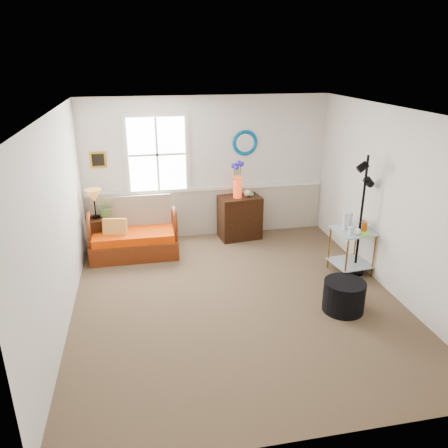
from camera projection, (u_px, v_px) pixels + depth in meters
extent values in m
cube|color=brown|center=(236.00, 299.00, 6.20)|extent=(4.50, 5.00, 0.01)
cube|color=white|center=(238.00, 112.00, 5.27)|extent=(4.50, 5.00, 0.01)
cube|color=silver|center=(207.00, 168.00, 8.02)|extent=(4.50, 0.01, 2.60)
cube|color=silver|center=(307.00, 318.00, 3.45)|extent=(4.50, 0.01, 2.60)
cube|color=silver|center=(58.00, 225.00, 5.33)|extent=(0.01, 5.00, 2.60)
cube|color=silver|center=(393.00, 203.00, 6.14)|extent=(0.01, 5.00, 2.60)
cube|color=tan|center=(208.00, 212.00, 8.31)|extent=(4.46, 0.02, 0.90)
cube|color=white|center=(208.00, 189.00, 8.13)|extent=(4.46, 0.04, 0.06)
cube|color=#B99019|center=(98.00, 160.00, 7.57)|extent=(0.28, 0.03, 0.28)
torus|color=#0160A6|center=(245.00, 143.00, 7.97)|extent=(0.47, 0.07, 0.47)
imported|color=#5C8040|center=(106.00, 209.00, 7.49)|extent=(0.38, 0.41, 0.28)
cylinder|color=black|center=(344.00, 296.00, 5.87)|extent=(0.65, 0.65, 0.43)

